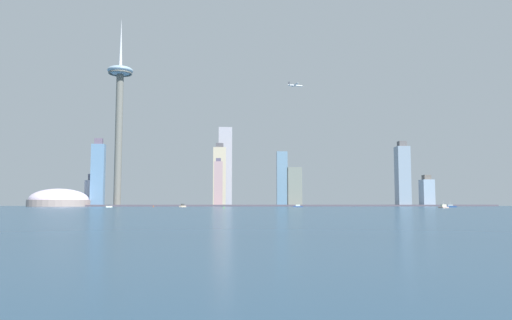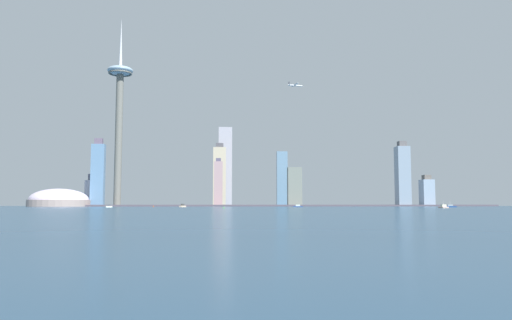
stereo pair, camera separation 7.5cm
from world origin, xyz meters
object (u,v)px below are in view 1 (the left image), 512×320
(skyscraper_4, at_px, (219,176))
(skyscraper_8, at_px, (218,183))
(stadium_dome, at_px, (59,201))
(skyscraper_5, at_px, (225,167))
(boat_4, at_px, (298,206))
(airplane, at_px, (295,85))
(channel_buoy_0, at_px, (153,206))
(boat_0, at_px, (109,206))
(channel_buoy_1, at_px, (224,207))
(skyscraper_0, at_px, (295,187))
(skyscraper_7, at_px, (427,192))
(boat_2, at_px, (443,207))
(observation_tower, at_px, (119,102))
(skyscraper_2, at_px, (282,179))
(boat_3, at_px, (183,206))
(skyscraper_1, at_px, (92,192))
(skyscraper_6, at_px, (98,174))
(skyscraper_3, at_px, (403,175))
(boat_1, at_px, (450,206))

(skyscraper_4, height_order, skyscraper_8, skyscraper_4)
(stadium_dome, relative_size, skyscraper_5, 0.66)
(boat_4, distance_m, airplane, 265.31)
(boat_4, bearing_deg, channel_buoy_0, -2.33)
(boat_0, height_order, channel_buoy_1, boat_0)
(stadium_dome, height_order, boat_4, stadium_dome)
(skyscraper_0, relative_size, skyscraper_4, 0.58)
(skyscraper_0, distance_m, airplane, 184.83)
(skyscraper_7, relative_size, boat_4, 3.87)
(boat_2, height_order, channel_buoy_1, boat_2)
(observation_tower, distance_m, skyscraper_5, 237.20)
(skyscraper_2, relative_size, channel_buoy_0, 38.96)
(observation_tower, height_order, boat_3, observation_tower)
(channel_buoy_1, bearing_deg, skyscraper_5, 89.34)
(skyscraper_7, distance_m, boat_2, 321.97)
(skyscraper_4, distance_m, skyscraper_5, 40.96)
(skyscraper_4, height_order, skyscraper_5, skyscraper_5)
(stadium_dome, distance_m, skyscraper_1, 82.21)
(skyscraper_7, xyz_separation_m, boat_4, (-266.79, -162.18, -24.89))
(skyscraper_8, bearing_deg, channel_buoy_1, -88.69)
(observation_tower, relative_size, skyscraper_2, 3.17)
(skyscraper_2, distance_m, boat_4, 256.91)
(skyscraper_4, xyz_separation_m, skyscraper_8, (-1.89, -48.83, -16.24))
(observation_tower, bearing_deg, skyscraper_7, -1.17)
(skyscraper_5, bearing_deg, boat_3, -104.67)
(skyscraper_6, height_order, boat_2, skyscraper_6)
(stadium_dome, xyz_separation_m, boat_2, (548.26, -285.78, -8.48))
(observation_tower, height_order, stadium_dome, observation_tower)
(skyscraper_8, distance_m, boat_3, 176.10)
(observation_tower, bearing_deg, boat_2, -34.50)
(skyscraper_3, relative_size, airplane, 4.17)
(skyscraper_4, bearing_deg, skyscraper_5, 71.57)
(skyscraper_2, relative_size, channel_buoy_1, 43.18)
(boat_1, height_order, channel_buoy_0, boat_1)
(skyscraper_0, bearing_deg, skyscraper_5, 142.55)
(skyscraper_0, bearing_deg, stadium_dome, -178.16)
(skyscraper_5, relative_size, channel_buoy_1, 62.25)
(observation_tower, bearing_deg, skyscraper_2, 14.17)
(skyscraper_5, bearing_deg, stadium_dome, -159.16)
(boat_0, distance_m, channel_buoy_0, 77.86)
(observation_tower, height_order, skyscraper_6, observation_tower)
(skyscraper_2, height_order, skyscraper_4, skyscraper_4)
(skyscraper_7, bearing_deg, airplane, -176.99)
(stadium_dome, relative_size, boat_4, 6.91)
(skyscraper_6, bearing_deg, airplane, -3.13)
(boat_3, bearing_deg, skyscraper_2, 171.26)
(skyscraper_1, relative_size, skyscraper_6, 0.50)
(boat_3, bearing_deg, boat_0, -38.01)
(skyscraper_0, bearing_deg, skyscraper_1, 171.17)
(boat_2, distance_m, boat_3, 358.82)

